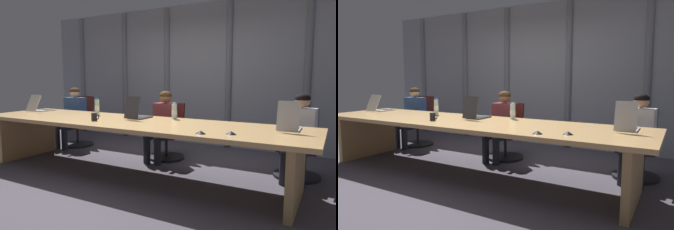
% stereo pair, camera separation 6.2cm
% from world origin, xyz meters
% --- Properties ---
extents(ground_plane, '(15.12, 15.12, 0.00)m').
position_xyz_m(ground_plane, '(0.00, 0.00, 0.00)').
color(ground_plane, '#47424C').
extents(conference_table, '(4.73, 1.19, 0.75)m').
position_xyz_m(conference_table, '(0.00, 0.00, 0.62)').
color(conference_table, tan).
rests_on(conference_table, ground_plane).
extents(curtain_backdrop, '(7.56, 0.17, 2.76)m').
position_xyz_m(curtain_backdrop, '(0.00, 2.36, 1.38)').
color(curtain_backdrop, gray).
rests_on(curtain_backdrop, ground_plane).
extents(laptop_left_end, '(0.26, 0.48, 0.29)m').
position_xyz_m(laptop_left_end, '(-2.02, 0.21, 0.81)').
color(laptop_left_end, beige).
rests_on(laptop_left_end, conference_table).
extents(laptop_left_mid, '(0.23, 0.40, 0.32)m').
position_xyz_m(laptop_left_mid, '(-0.02, 0.23, 0.81)').
color(laptop_left_mid, '#2D2D33').
rests_on(laptop_left_mid, conference_table).
extents(laptop_center, '(0.23, 0.43, 0.33)m').
position_xyz_m(laptop_center, '(1.99, 0.23, 0.82)').
color(laptop_center, '#BCBCC1').
rests_on(laptop_center, conference_table).
extents(office_chair_left_end, '(0.60, 0.60, 0.96)m').
position_xyz_m(office_chair_left_end, '(-2.00, 1.06, 0.35)').
color(office_chair_left_end, '#511E19').
rests_on(office_chair_left_end, ground_plane).
extents(office_chair_left_mid, '(0.60, 0.60, 0.91)m').
position_xyz_m(office_chair_left_mid, '(0.00, 1.05, 0.34)').
color(office_chair_left_mid, '#511E19').
rests_on(office_chair_left_mid, ground_plane).
extents(office_chair_center, '(0.60, 0.60, 0.91)m').
position_xyz_m(office_chair_center, '(2.01, 1.05, 0.34)').
color(office_chair_center, '#2D2D38').
rests_on(office_chair_center, ground_plane).
extents(person_left_end, '(0.39, 0.55, 1.14)m').
position_xyz_m(person_left_end, '(-2.01, 0.90, 0.64)').
color(person_left_end, '#335184').
rests_on(person_left_end, ground_plane).
extents(person_left_mid, '(0.39, 0.56, 1.12)m').
position_xyz_m(person_left_mid, '(-0.00, 0.89, 0.63)').
color(person_left_mid, brown).
rests_on(person_left_mid, ground_plane).
extents(person_center, '(0.40, 0.57, 1.13)m').
position_xyz_m(person_center, '(2.03, 0.89, 0.64)').
color(person_center, silver).
rests_on(person_center, ground_plane).
extents(water_bottle_primary, '(0.07, 0.07, 0.26)m').
position_xyz_m(water_bottle_primary, '(-0.82, 0.29, 0.87)').
color(water_bottle_primary, '#ADD1B2').
rests_on(water_bottle_primary, conference_table).
extents(water_bottle_secondary, '(0.08, 0.08, 0.23)m').
position_xyz_m(water_bottle_secondary, '(0.45, 0.45, 0.86)').
color(water_bottle_secondary, silver).
rests_on(water_bottle_secondary, conference_table).
extents(coffee_mug_near, '(0.13, 0.08, 0.11)m').
position_xyz_m(coffee_mug_near, '(-0.41, -0.23, 0.81)').
color(coffee_mug_near, black).
rests_on(coffee_mug_near, conference_table).
extents(conference_mic_left_side, '(0.11, 0.11, 0.03)m').
position_xyz_m(conference_mic_left_side, '(1.23, -0.43, 0.77)').
color(conference_mic_left_side, black).
rests_on(conference_mic_left_side, conference_table).
extents(conference_mic_middle, '(0.11, 0.11, 0.03)m').
position_xyz_m(conference_mic_middle, '(1.51, -0.31, 0.77)').
color(conference_mic_middle, black).
rests_on(conference_mic_middle, conference_table).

